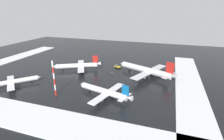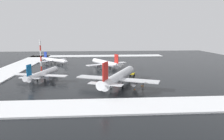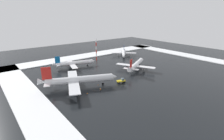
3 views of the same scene
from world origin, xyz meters
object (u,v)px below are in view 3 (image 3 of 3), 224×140
(airplane_parked_portside, at_px, (78,80))
(traffic_cone_near_nose, at_px, (74,93))
(ground_crew_mid_apron, at_px, (106,75))
(traffic_cone_mid_line, at_px, (87,93))
(airplane_parked_starboard, at_px, (74,63))
(airplane_foreground_jet, at_px, (136,65))
(traffic_cone_wingtip_side, at_px, (98,85))
(ground_crew_by_nose_gear, at_px, (100,90))
(antenna_mast, at_px, (96,50))
(pushback_tug, at_px, (122,81))
(ground_crew_beside_wing, at_px, (79,94))
(airplane_distant_tail, at_px, (124,53))

(airplane_parked_portside, distance_m, traffic_cone_near_nose, 8.59)
(ground_crew_mid_apron, bearing_deg, traffic_cone_mid_line, -78.58)
(airplane_parked_starboard, bearing_deg, airplane_foreground_jet, -29.58)
(traffic_cone_mid_line, distance_m, traffic_cone_wingtip_side, 11.05)
(traffic_cone_wingtip_side, bearing_deg, airplane_parked_starboard, -97.60)
(airplane_parked_portside, distance_m, traffic_cone_wingtip_side, 10.93)
(airplane_foreground_jet, bearing_deg, ground_crew_by_nose_gear, 171.93)
(ground_crew_by_nose_gear, distance_m, antenna_mast, 59.87)
(ground_crew_mid_apron, height_order, traffic_cone_mid_line, ground_crew_mid_apron)
(airplane_parked_portside, relative_size, antenna_mast, 2.18)
(traffic_cone_mid_line, xyz_separation_m, traffic_cone_wingtip_side, (-9.78, -5.14, 0.00))
(antenna_mast, xyz_separation_m, traffic_cone_mid_line, (37.40, 48.51, -8.39))
(ground_crew_by_nose_gear, height_order, antenna_mast, antenna_mast)
(ground_crew_by_nose_gear, height_order, traffic_cone_wingtip_side, ground_crew_by_nose_gear)
(airplane_foreground_jet, bearing_deg, ground_crew_mid_apron, 149.12)
(airplane_parked_portside, relative_size, traffic_cone_wingtip_side, 68.64)
(airplane_parked_portside, relative_size, pushback_tug, 7.49)
(traffic_cone_near_nose, bearing_deg, airplane_foreground_jet, -170.24)
(airplane_parked_portside, height_order, traffic_cone_near_nose, airplane_parked_portside)
(airplane_foreground_jet, bearing_deg, antenna_mast, 74.23)
(antenna_mast, relative_size, traffic_cone_mid_line, 31.51)
(ground_crew_by_nose_gear, height_order, traffic_cone_mid_line, ground_crew_by_nose_gear)
(ground_crew_mid_apron, bearing_deg, airplane_parked_starboard, 170.56)
(traffic_cone_mid_line, height_order, traffic_cone_wingtip_side, same)
(ground_crew_mid_apron, distance_m, ground_crew_by_nose_gear, 21.42)
(ground_crew_beside_wing, bearing_deg, airplane_foreground_jet, -57.49)
(airplane_distant_tail, xyz_separation_m, ground_crew_beside_wing, (69.31, 45.99, -1.63))
(pushback_tug, distance_m, ground_crew_mid_apron, 13.40)
(airplane_foreground_jet, relative_size, traffic_cone_wingtip_side, 53.16)
(traffic_cone_near_nose, height_order, traffic_cone_mid_line, same)
(airplane_parked_starboard, height_order, traffic_cone_near_nose, airplane_parked_starboard)
(ground_crew_beside_wing, height_order, ground_crew_by_nose_gear, same)
(airplane_parked_portside, relative_size, traffic_cone_mid_line, 68.64)
(airplane_distant_tail, height_order, traffic_cone_wingtip_side, airplane_distant_tail)
(traffic_cone_near_nose, bearing_deg, airplane_distant_tail, -148.67)
(traffic_cone_mid_line, relative_size, traffic_cone_wingtip_side, 1.00)
(traffic_cone_mid_line, bearing_deg, airplane_foreground_jet, -164.69)
(antenna_mast, bearing_deg, traffic_cone_wingtip_side, 57.50)
(airplane_foreground_jet, bearing_deg, airplane_parked_starboard, 107.23)
(airplane_distant_tail, relative_size, airplane_parked_starboard, 0.73)
(airplane_foreground_jet, height_order, ground_crew_beside_wing, airplane_foreground_jet)
(airplane_foreground_jet, xyz_separation_m, traffic_cone_wingtip_side, (35.64, 7.29, -2.85))
(airplane_distant_tail, height_order, airplane_parked_starboard, airplane_parked_starboard)
(ground_crew_beside_wing, height_order, traffic_cone_mid_line, ground_crew_beside_wing)
(ground_crew_mid_apron, height_order, traffic_cone_near_nose, ground_crew_mid_apron)
(airplane_parked_portside, xyz_separation_m, airplane_parked_starboard, (-14.41, -33.19, -1.00))
(traffic_cone_mid_line, bearing_deg, traffic_cone_wingtip_side, -152.26)
(ground_crew_beside_wing, distance_m, antenna_mast, 64.14)
(antenna_mast, bearing_deg, airplane_parked_starboard, 14.81)
(ground_crew_beside_wing, distance_m, traffic_cone_wingtip_side, 14.89)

